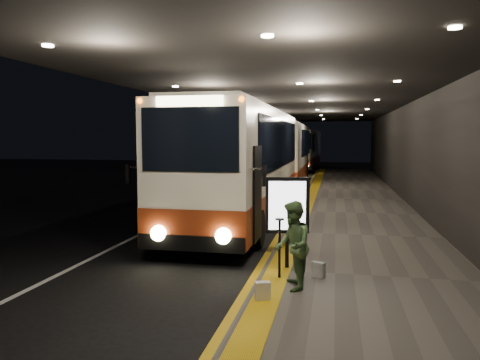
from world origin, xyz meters
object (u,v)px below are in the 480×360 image
(coach_third, at_px, (303,151))
(bag_plain, at_px, (263,291))
(stanchion_post, at_px, (279,249))
(passenger_waiting_green, at_px, (293,245))
(passenger_boarding, at_px, (289,213))
(bag_polka, at_px, (319,270))
(info_sign, at_px, (287,207))
(coach_main, at_px, (243,169))
(coach_second, at_px, (284,157))

(coach_third, bearing_deg, bag_plain, -84.89)
(bag_plain, height_order, stanchion_post, stanchion_post)
(passenger_waiting_green, bearing_deg, stanchion_post, -162.75)
(passenger_boarding, bearing_deg, stanchion_post, 176.52)
(coach_third, relative_size, bag_polka, 36.36)
(coach_third, xyz_separation_m, info_sign, (1.99, -33.50, -0.23))
(coach_main, bearing_deg, passenger_waiting_green, -72.23)
(coach_main, bearing_deg, coach_second, 89.67)
(coach_main, bearing_deg, stanchion_post, -73.10)
(coach_main, xyz_separation_m, passenger_boarding, (1.99, -3.78, -0.89))
(passenger_waiting_green, distance_m, info_sign, 1.50)
(passenger_waiting_green, bearing_deg, coach_third, 174.11)
(coach_third, bearing_deg, coach_main, -88.18)
(coach_third, relative_size, passenger_boarding, 7.02)
(info_sign, distance_m, stanchion_post, 1.05)
(coach_second, bearing_deg, coach_main, -91.14)
(coach_third, height_order, stanchion_post, coach_third)
(passenger_boarding, xyz_separation_m, bag_plain, (0.00, -4.52, -0.65))
(info_sign, bearing_deg, bag_polka, -50.49)
(info_sign, bearing_deg, bag_plain, -106.27)
(coach_third, xyz_separation_m, passenger_waiting_green, (2.23, -34.88, -0.74))
(coach_main, distance_m, info_sign, 6.59)
(bag_polka, bearing_deg, passenger_boarding, 106.55)
(coach_second, xyz_separation_m, passenger_boarding, (1.91, -16.15, -0.81))
(coach_second, height_order, passenger_boarding, coach_second)
(passenger_boarding, distance_m, stanchion_post, 3.19)
(passenger_boarding, height_order, passenger_waiting_green, passenger_waiting_green)
(coach_third, xyz_separation_m, bag_plain, (1.79, -35.59, -1.39))
(info_sign, bearing_deg, stanchion_post, -106.25)
(coach_main, height_order, coach_second, coach_main)
(coach_second, relative_size, bag_plain, 36.68)
(coach_main, xyz_separation_m, passenger_waiting_green, (2.43, -7.59, -0.89))
(bag_plain, bearing_deg, coach_second, 95.28)
(coach_second, bearing_deg, stanchion_post, -84.77)
(coach_main, height_order, coach_third, coach_main)
(passenger_boarding, distance_m, passenger_waiting_green, 3.84)
(bag_polka, bearing_deg, coach_main, 112.99)
(bag_plain, bearing_deg, coach_main, 103.46)
(coach_third, distance_m, passenger_boarding, 31.13)
(passenger_boarding, relative_size, passenger_waiting_green, 0.99)
(passenger_boarding, height_order, bag_polka, passenger_boarding)
(coach_second, bearing_deg, passenger_waiting_green, -84.06)
(coach_third, height_order, passenger_waiting_green, coach_third)
(passenger_waiting_green, bearing_deg, coach_second, 177.18)
(coach_second, distance_m, bag_plain, 20.81)
(info_sign, bearing_deg, coach_main, 98.60)
(info_sign, bearing_deg, coach_third, 82.59)
(bag_polka, relative_size, info_sign, 0.16)
(coach_second, height_order, coach_third, coach_second)
(coach_second, relative_size, coach_third, 1.04)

